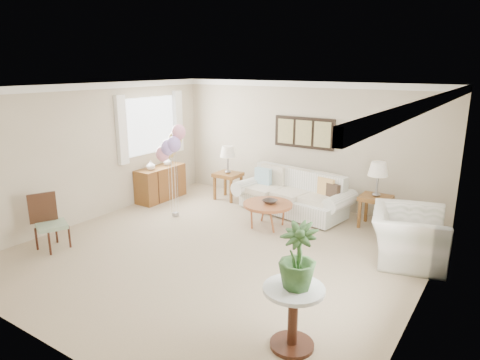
{
  "coord_description": "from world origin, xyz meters",
  "views": [
    {
      "loc": [
        3.79,
        -5.18,
        2.92
      ],
      "look_at": [
        -0.04,
        0.6,
        1.05
      ],
      "focal_mm": 32.0,
      "sensor_mm": 36.0,
      "label": 1
    }
  ],
  "objects": [
    {
      "name": "vase_sage",
      "position": [
        -2.74,
        1.73,
        0.83
      ],
      "size": [
        0.21,
        0.21,
        0.19
      ],
      "primitive_type": "imported",
      "rotation": [
        0.0,
        0.0,
        0.23
      ],
      "color": "silver",
      "rests_on": "credenza"
    },
    {
      "name": "credenza",
      "position": [
        -2.76,
        1.5,
        0.37
      ],
      "size": [
        0.46,
        1.2,
        0.74
      ],
      "color": "brown",
      "rests_on": "ground"
    },
    {
      "name": "coffee_table",
      "position": [
        0.09,
        1.33,
        0.43
      ],
      "size": [
        0.91,
        0.91,
        0.46
      ],
      "color": "#974A2B",
      "rests_on": "ground"
    },
    {
      "name": "end_table_left",
      "position": [
        -1.51,
        2.33,
        0.51
      ],
      "size": [
        0.56,
        0.5,
        0.61
      ],
      "color": "brown",
      "rests_on": "ground"
    },
    {
      "name": "wall_art_triptych",
      "position": [
        0.0,
        2.96,
        1.55
      ],
      "size": [
        1.35,
        0.06,
        0.65
      ],
      "color": "black",
      "rests_on": "ground"
    },
    {
      "name": "accent_chair",
      "position": [
        -2.42,
        -1.45,
        0.48
      ],
      "size": [
        0.6,
        0.59,
        0.92
      ],
      "color": "gray",
      "rests_on": "ground"
    },
    {
      "name": "decor_bowl",
      "position": [
        0.12,
        1.36,
        0.49
      ],
      "size": [
        0.3,
        0.3,
        0.06
      ],
      "primitive_type": "imported",
      "rotation": [
        0.0,
        0.0,
        -0.14
      ],
      "color": "#302824",
      "rests_on": "coffee_table"
    },
    {
      "name": "armchair",
      "position": [
        2.57,
        1.3,
        0.39
      ],
      "size": [
        1.32,
        1.43,
        0.79
      ],
      "primitive_type": "imported",
      "rotation": [
        0.0,
        0.0,
        1.81
      ],
      "color": "white",
      "rests_on": "ground"
    },
    {
      "name": "balloon_cluster",
      "position": [
        -1.75,
        0.8,
        1.44
      ],
      "size": [
        0.56,
        0.46,
        1.85
      ],
      "color": "gray",
      "rests_on": "ground"
    },
    {
      "name": "side_table",
      "position": [
        2.06,
        -1.57,
        0.53
      ],
      "size": [
        0.65,
        0.65,
        0.7
      ],
      "color": "silver",
      "rests_on": "ground"
    },
    {
      "name": "vase_white",
      "position": [
        -2.74,
        1.2,
        0.84
      ],
      "size": [
        0.23,
        0.23,
        0.2
      ],
      "primitive_type": "imported",
      "rotation": [
        0.0,
        0.0,
        -0.24
      ],
      "color": "white",
      "rests_on": "credenza"
    },
    {
      "name": "lamp_left",
      "position": [
        -1.51,
        2.33,
        1.07
      ],
      "size": [
        0.34,
        0.34,
        0.6
      ],
      "color": "gray",
      "rests_on": "end_table_left"
    },
    {
      "name": "potted_plant",
      "position": [
        2.08,
        -1.55,
        1.05
      ],
      "size": [
        0.41,
        0.41,
        0.7
      ],
      "primitive_type": "imported",
      "rotation": [
        0.0,
        0.0,
        -0.04
      ],
      "color": "#244722",
      "rests_on": "side_table"
    },
    {
      "name": "end_table_right",
      "position": [
        1.74,
        2.43,
        0.5
      ],
      "size": [
        0.55,
        0.5,
        0.6
      ],
      "color": "brown",
      "rests_on": "ground"
    },
    {
      "name": "ground_plane",
      "position": [
        0.0,
        0.0,
        0.0
      ],
      "size": [
        6.0,
        6.0,
        0.0
      ],
      "primitive_type": "plane",
      "color": "tan"
    },
    {
      "name": "room_shell",
      "position": [
        -0.11,
        0.09,
        1.63
      ],
      "size": [
        6.04,
        6.04,
        2.6
      ],
      "color": "beige",
      "rests_on": "ground"
    },
    {
      "name": "lamp_right",
      "position": [
        1.74,
        2.43,
        1.09
      ],
      "size": [
        0.36,
        0.36,
        0.64
      ],
      "color": "gray",
      "rests_on": "end_table_right"
    },
    {
      "name": "sofa",
      "position": [
        0.13,
        2.31,
        0.34
      ],
      "size": [
        2.46,
        1.19,
        0.86
      ],
      "color": "white",
      "rests_on": "ground"
    }
  ]
}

